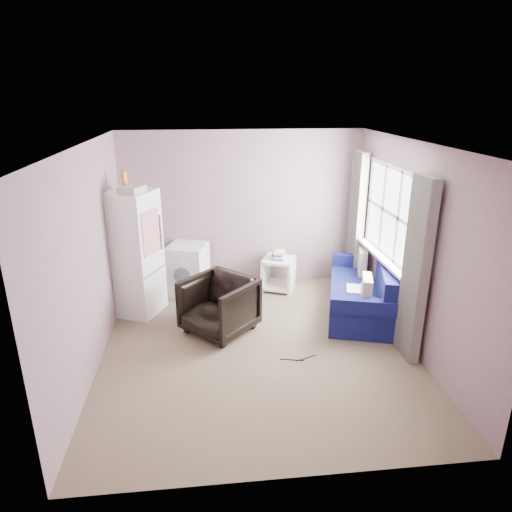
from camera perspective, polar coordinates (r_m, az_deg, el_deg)
The scene contains 8 objects.
room at distance 5.34m, azimuth 0.38°, elevation 0.40°, with size 3.84×4.24×2.54m.
armchair at distance 6.04m, azimuth -4.66°, elevation -5.86°, with size 0.81×0.76×0.83m, color black.
fridge at distance 6.62m, azimuth -14.98°, elevation 0.39°, with size 0.81×0.81×2.03m.
washing_machine at distance 7.25m, azimuth -8.50°, elevation -1.53°, with size 0.70×0.70×0.80m.
side_table at distance 7.35m, azimuth 2.84°, elevation -1.94°, with size 0.62×0.62×0.65m.
sofa at distance 6.77m, azimuth 13.28°, elevation -4.53°, with size 1.30×1.98×0.81m.
window_dressing at distance 6.45m, azimuth 15.40°, elevation 1.77°, with size 0.17×2.62×2.18m.
floor_cables at distance 5.64m, azimuth 5.42°, elevation -12.68°, with size 0.45×0.12×0.01m.
Camera 1 is at (-0.57, -4.99, 3.02)m, focal length 32.00 mm.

